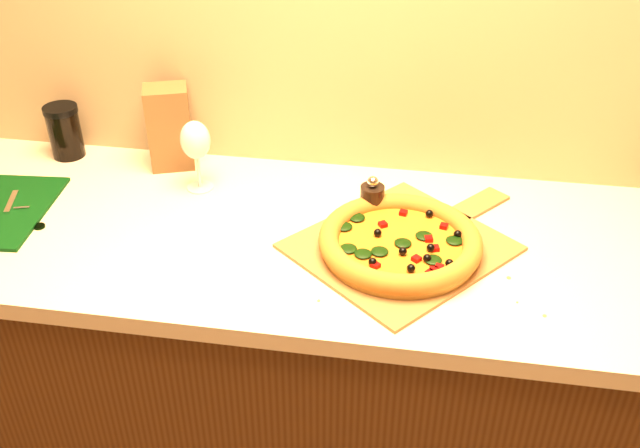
{
  "coord_description": "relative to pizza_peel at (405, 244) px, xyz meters",
  "views": [
    {
      "loc": [
        0.18,
        0.13,
        1.8
      ],
      "look_at": [
        -0.03,
        1.38,
        0.96
      ],
      "focal_mm": 40.0,
      "sensor_mm": 36.0,
      "label": 1
    }
  ],
  "objects": [
    {
      "name": "cabinet",
      "position": [
        -0.16,
        0.02,
        -0.47
      ],
      "size": [
        2.8,
        0.65,
        0.86
      ],
      "primitive_type": "cube",
      "color": "#46250F",
      "rests_on": "ground"
    },
    {
      "name": "countertop",
      "position": [
        -0.16,
        0.02,
        -0.02
      ],
      "size": [
        2.84,
        0.68,
        0.04
      ],
      "primitive_type": "cube",
      "color": "beige",
      "rests_on": "cabinet"
    },
    {
      "name": "pizza_peel",
      "position": [
        0.0,
        0.0,
        0.0
      ],
      "size": [
        0.55,
        0.56,
        0.01
      ],
      "rotation": [
        0.0,
        0.0,
        -0.7
      ],
      "color": "brown",
      "rests_on": "countertop"
    },
    {
      "name": "pizza",
      "position": [
        -0.01,
        -0.03,
        0.03
      ],
      "size": [
        0.35,
        0.35,
        0.05
      ],
      "color": "#BE7C2F",
      "rests_on": "pizza_peel"
    },
    {
      "name": "bottle_cap",
      "position": [
        -0.82,
        -0.06,
        -0.0
      ],
      "size": [
        0.03,
        0.03,
        0.01
      ],
      "primitive_type": "cylinder",
      "rotation": [
        0.0,
        0.0,
        -0.25
      ],
      "color": "black",
      "rests_on": "countertop"
    },
    {
      "name": "pepper_grinder",
      "position": [
        -0.08,
        0.11,
        0.04
      ],
      "size": [
        0.06,
        0.06,
        0.1
      ],
      "color": "black",
      "rests_on": "countertop"
    },
    {
      "name": "wine_glass",
      "position": [
        -0.51,
        0.17,
        0.12
      ],
      "size": [
        0.07,
        0.07,
        0.18
      ],
      "color": "silver",
      "rests_on": "countertop"
    },
    {
      "name": "paper_bag",
      "position": [
        -0.62,
        0.27,
        0.1
      ],
      "size": [
        0.13,
        0.12,
        0.21
      ],
      "primitive_type": "cube",
      "rotation": [
        0.0,
        0.0,
        0.34
      ],
      "color": "brown",
      "rests_on": "countertop"
    },
    {
      "name": "dark_jar",
      "position": [
        -0.91,
        0.28,
        0.07
      ],
      "size": [
        0.09,
        0.09,
        0.14
      ],
      "color": "black",
      "rests_on": "countertop"
    }
  ]
}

